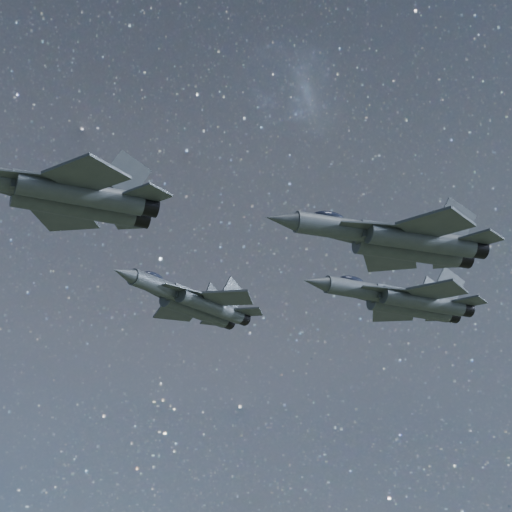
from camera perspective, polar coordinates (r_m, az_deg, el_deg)
name	(u,v)px	position (r m, az deg, el deg)	size (l,w,h in m)	color
jet_lead	(57,193)	(60.01, -13.11, 4.14)	(17.96, 12.72, 4.56)	#383F46
jet_left	(193,302)	(86.80, -4.22, -3.05)	(18.22, 11.94, 4.69)	#383F46
jet_right	(397,239)	(62.20, 9.40, 1.09)	(17.51, 12.23, 4.41)	#383F46
jet_slot	(403,300)	(78.05, 9.80, -2.89)	(17.48, 12.47, 4.46)	#383F46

